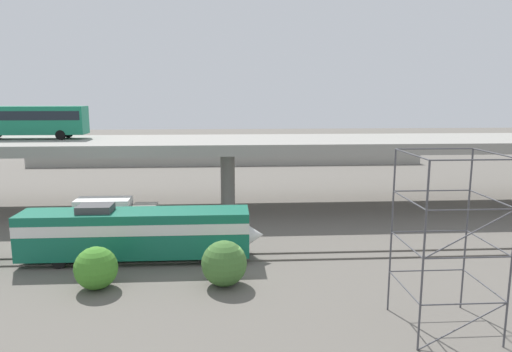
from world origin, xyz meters
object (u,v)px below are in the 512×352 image
Objects in this scene: parked_car_1 at (120,149)px; parked_car_3 at (295,145)px; parked_car_0 at (240,148)px; scaffolding_tower at (449,236)px; train_locomotive at (147,231)px; parked_car_2 at (358,145)px; service_truck_west at (114,214)px; transit_bus_on_overpass at (27,119)px.

parked_car_1 and parked_car_3 have the same top height.
scaffolding_tower is at bearing -81.60° from parked_car_0.
parked_car_3 is at bearing 88.59° from scaffolding_tower.
train_locomotive reaches higher than parked_car_1.
scaffolding_tower is 64.03m from parked_car_3.
train_locomotive is 55.96m from parked_car_3.
train_locomotive reaches higher than parked_car_0.
parked_car_1 is 42.94m from parked_car_2.
scaffolding_tower is 2.11× the size of parked_car_0.
parked_car_3 is at bearing 63.99° from service_truck_west.
scaffolding_tower is 67.14m from parked_car_1.
service_truck_west is 1.67× the size of parked_car_2.
parked_car_2 is (22.09, 4.41, -0.00)m from parked_car_0.
parked_car_1 is at bearing 104.48° from train_locomotive.
scaffolding_tower is 2.24× the size of parked_car_2.
transit_bus_on_overpass reaches higher than parked_car_2.
parked_car_2 is (34.09, 45.68, 0.85)m from service_truck_west.
parked_car_2 is (42.79, 3.58, -0.00)m from parked_car_1.
parked_car_0 is at bearing -168.71° from parked_car_2.
train_locomotive reaches higher than parked_car_2.
transit_bus_on_overpass is 32.41m from parked_car_1.
train_locomotive is 8.13m from service_truck_west.
parked_car_1 is at bearing 101.68° from service_truck_west.
scaffolding_tower reaches higher than service_truck_west.
parked_car_3 is (33.33, 35.31, -6.80)m from transit_bus_on_overpass.
train_locomotive is 60.73m from parked_car_2.
transit_bus_on_overpass reaches higher than parked_car_3.
service_truck_west is 27.80m from scaffolding_tower.
parked_car_1 is 0.98× the size of parked_car_2.
parked_car_2 is (45.07, 35.19, -6.80)m from transit_bus_on_overpass.
transit_bus_on_overpass is 2.94× the size of parked_car_2.
parked_car_0 reaches higher than service_truck_west.
parked_car_0 is 1.08× the size of parked_car_1.
transit_bus_on_overpass is at bearing 136.31° from service_truck_west.
parked_car_2 is at bearing 37.98° from transit_bus_on_overpass.
service_truck_west is at bearing -126.73° from parked_car_2.
service_truck_west is 0.74× the size of scaffolding_tower.
parked_car_0 is (11.99, 41.27, 0.85)m from service_truck_west.
parked_car_2 is at bearing 78.22° from scaffolding_tower.
scaffolding_tower reaches higher than parked_car_3.
train_locomotive is at bearing -99.41° from parked_car_0.
transit_bus_on_overpass is at bearing -126.74° from parked_car_0.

